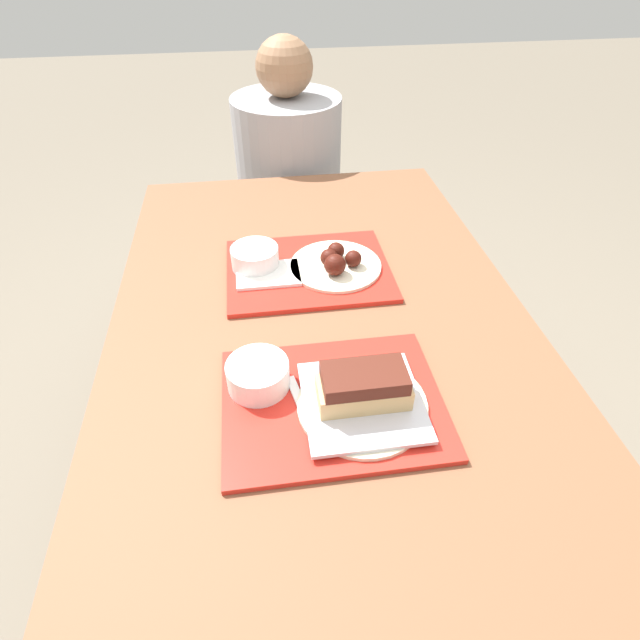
{
  "coord_description": "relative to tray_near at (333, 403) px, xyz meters",
  "views": [
    {
      "loc": [
        -0.12,
        -0.79,
        1.42
      ],
      "look_at": [
        -0.01,
        -0.04,
        0.77
      ],
      "focal_mm": 28.0,
      "sensor_mm": 36.0,
      "label": 1
    }
  ],
  "objects": [
    {
      "name": "plastic_fork_near",
      "position": [
        -0.05,
        -0.02,
        0.01
      ],
      "size": [
        0.05,
        0.17,
        0.0
      ],
      "color": "white",
      "rests_on": "tray_near"
    },
    {
      "name": "bowl_coleslaw_far",
      "position": [
        -0.11,
        0.44,
        0.03
      ],
      "size": [
        0.11,
        0.11,
        0.05
      ],
      "color": "white",
      "rests_on": "tray_far"
    },
    {
      "name": "bowl_coleslaw_near",
      "position": [
        -0.13,
        0.06,
        0.03
      ],
      "size": [
        0.11,
        0.11,
        0.05
      ],
      "color": "white",
      "rests_on": "tray_near"
    },
    {
      "name": "person_seated_across",
      "position": [
        0.03,
        1.17,
        -0.04
      ],
      "size": [
        0.37,
        0.37,
        0.66
      ],
      "color": "#9E9EA3",
      "rests_on": "picnic_bench_far"
    },
    {
      "name": "plastic_knife_near",
      "position": [
        -0.03,
        -0.02,
        0.01
      ],
      "size": [
        0.03,
        0.17,
        0.0
      ],
      "color": "white",
      "rests_on": "tray_near"
    },
    {
      "name": "tray_far",
      "position": [
        0.01,
        0.41,
        0.0
      ],
      "size": [
        0.38,
        0.3,
        0.01
      ],
      "color": "red",
      "rests_on": "picnic_table"
    },
    {
      "name": "napkin_far",
      "position": [
        -0.09,
        0.39,
        0.01
      ],
      "size": [
        0.15,
        0.1,
        0.01
      ],
      "color": "white",
      "rests_on": "tray_far"
    },
    {
      "name": "ground_plane",
      "position": [
        0.02,
        0.23,
        -0.74
      ],
      "size": [
        12.0,
        12.0,
        0.0
      ],
      "primitive_type": "plane",
      "color": "#706656"
    },
    {
      "name": "picnic_bench_far",
      "position": [
        0.02,
        1.17,
        -0.37
      ],
      "size": [
        0.84,
        0.28,
        0.44
      ],
      "color": "brown",
      "rests_on": "ground_plane"
    },
    {
      "name": "picnic_table",
      "position": [
        0.02,
        0.23,
        -0.1
      ],
      "size": [
        0.89,
        1.45,
        0.73
      ],
      "color": "brown",
      "rests_on": "ground_plane"
    },
    {
      "name": "condiment_packet",
      "position": [
        0.01,
        0.07,
        0.01
      ],
      "size": [
        0.04,
        0.03,
        0.01
      ],
      "color": "#3F3F47",
      "rests_on": "tray_near"
    },
    {
      "name": "brisket_sandwich_plate",
      "position": [
        0.05,
        -0.02,
        0.03
      ],
      "size": [
        0.23,
        0.23,
        0.08
      ],
      "color": "beige",
      "rests_on": "tray_near"
    },
    {
      "name": "wings_plate_far",
      "position": [
        0.07,
        0.4,
        0.02
      ],
      "size": [
        0.22,
        0.22,
        0.06
      ],
      "color": "beige",
      "rests_on": "tray_far"
    },
    {
      "name": "tray_near",
      "position": [
        0.0,
        0.0,
        0.0
      ],
      "size": [
        0.38,
        0.3,
        0.01
      ],
      "color": "red",
      "rests_on": "picnic_table"
    }
  ]
}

